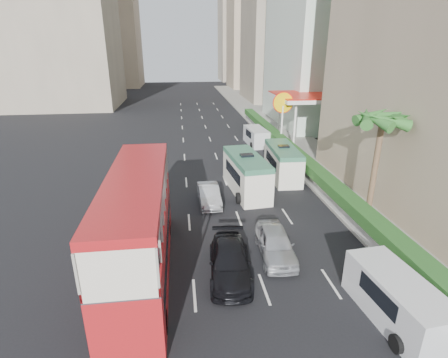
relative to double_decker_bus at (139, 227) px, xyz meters
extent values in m
plane|color=black|center=(6.00, 0.00, -2.53)|extent=(200.00, 200.00, 0.00)
cube|color=#B0171B|center=(0.00, 0.00, 0.00)|extent=(2.50, 11.00, 5.06)
imported|color=#B9BCC1|center=(3.91, 7.66, -2.53)|extent=(1.51, 4.04, 1.32)
imported|color=#B9BCC1|center=(6.79, 0.64, -2.53)|extent=(1.99, 4.43, 1.48)
imported|color=black|center=(4.19, -0.67, -2.53)|extent=(2.39, 4.99, 1.40)
imported|color=silver|center=(7.33, 17.61, -2.53)|extent=(2.18, 4.36, 1.19)
cube|color=silver|center=(6.90, 9.53, -1.12)|extent=(2.74, 6.53, 2.81)
cube|color=silver|center=(10.52, 12.23, -1.21)|extent=(2.23, 6.02, 2.64)
cube|color=silver|center=(10.38, -4.49, -1.58)|extent=(2.35, 4.92, 1.90)
cube|color=silver|center=(10.59, 22.94, -1.61)|extent=(2.19, 4.73, 1.84)
cube|color=#99968C|center=(15.00, 25.00, -2.44)|extent=(6.00, 120.00, 0.18)
cube|color=silver|center=(12.20, 14.00, -1.85)|extent=(0.30, 44.00, 1.00)
cube|color=#2D6626|center=(12.20, 14.00, -1.00)|extent=(1.10, 44.00, 0.70)
cylinder|color=brown|center=(13.80, 4.00, 0.85)|extent=(0.36, 0.36, 6.40)
cube|color=silver|center=(16.00, 23.00, 0.22)|extent=(6.50, 8.00, 5.50)
cube|color=#A0937E|center=(23.00, 104.00, 17.47)|extent=(14.00, 14.00, 40.00)
camera|label=1|loc=(2.10, -14.83, 7.87)|focal=28.00mm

